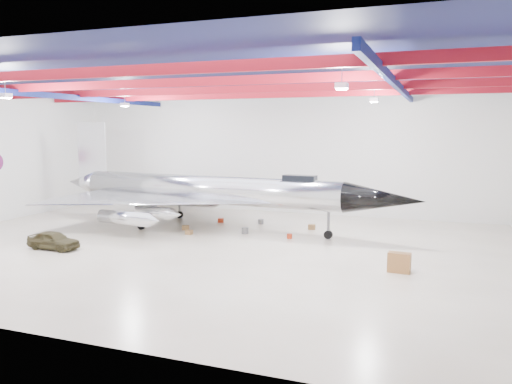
% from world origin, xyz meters
% --- Properties ---
extents(floor, '(40.00, 40.00, 0.00)m').
position_xyz_m(floor, '(0.00, 0.00, 0.00)').
color(floor, '#BEAF97').
rests_on(floor, ground).
extents(wall_back, '(40.00, 0.00, 40.00)m').
position_xyz_m(wall_back, '(0.00, 15.00, 5.50)').
color(wall_back, silver).
rests_on(wall_back, floor).
extents(ceiling, '(40.00, 40.00, 0.00)m').
position_xyz_m(ceiling, '(0.00, 0.00, 11.00)').
color(ceiling, '#0A0F38').
rests_on(ceiling, wall_back).
extents(ceiling_structure, '(39.50, 29.50, 1.08)m').
position_xyz_m(ceiling_structure, '(0.00, 0.00, 10.32)').
color(ceiling_structure, maroon).
rests_on(ceiling_structure, ceiling).
extents(jet_aircraft, '(30.45, 18.52, 8.30)m').
position_xyz_m(jet_aircraft, '(-2.60, 5.79, 2.72)').
color(jet_aircraft, silver).
rests_on(jet_aircraft, floor).
extents(jeep, '(3.51, 1.45, 1.19)m').
position_xyz_m(jeep, '(-8.84, -4.00, 0.59)').
color(jeep, '#37311B').
rests_on(jeep, floor).
extents(desk, '(1.25, 0.71, 1.09)m').
position_xyz_m(desk, '(12.54, -1.74, 0.55)').
color(desk, brown).
rests_on(desk, floor).
extents(crate_ply, '(0.50, 0.41, 0.33)m').
position_xyz_m(crate_ply, '(-2.74, 3.05, 0.16)').
color(crate_ply, olive).
rests_on(crate_ply, floor).
extents(toolbox_red, '(0.60, 0.55, 0.34)m').
position_xyz_m(toolbox_red, '(-2.50, 8.23, 0.17)').
color(toolbox_red, '#A72A10').
rests_on(toolbox_red, floor).
extents(engine_drum, '(0.63, 0.63, 0.46)m').
position_xyz_m(engine_drum, '(1.03, 4.76, 0.23)').
color(engine_drum, '#59595B').
rests_on(engine_drum, floor).
extents(parts_bin, '(0.62, 0.53, 0.39)m').
position_xyz_m(parts_bin, '(5.32, 7.95, 0.19)').
color(parts_bin, olive).
rests_on(parts_bin, floor).
extents(crate_small, '(0.44, 0.37, 0.28)m').
position_xyz_m(crate_small, '(-8.60, 6.16, 0.14)').
color(crate_small, '#59595B').
rests_on(crate_small, floor).
extents(tool_chest, '(0.49, 0.49, 0.34)m').
position_xyz_m(tool_chest, '(4.60, 4.29, 0.17)').
color(tool_chest, '#A72A10').
rests_on(tool_chest, floor).
extents(oil_barrel, '(0.60, 0.53, 0.36)m').
position_xyz_m(oil_barrel, '(-3.75, 4.42, 0.18)').
color(oil_barrel, olive).
rests_on(oil_barrel, floor).
extents(spares_box, '(0.55, 0.55, 0.40)m').
position_xyz_m(spares_box, '(0.89, 8.67, 0.20)').
color(spares_box, '#59595B').
rests_on(spares_box, floor).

